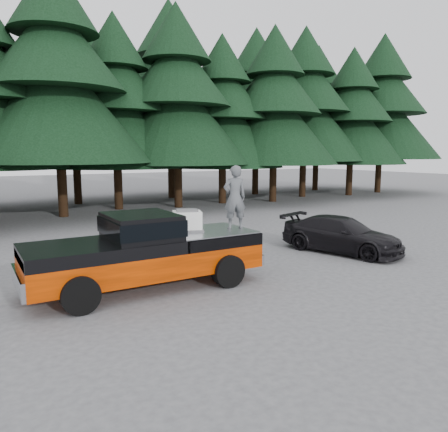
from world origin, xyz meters
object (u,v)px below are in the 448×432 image
air_compressor (187,221)px  pickup_truck (146,263)px  man_on_bed (235,197)px  parked_car (341,235)px

air_compressor → pickup_truck: bearing=-149.8°
pickup_truck → man_on_bed: (2.54, -0.17, 1.54)m
man_on_bed → parked_car: size_ratio=0.41×
pickup_truck → parked_car: (7.26, 0.38, -0.05)m
man_on_bed → parked_car: bearing=-157.4°
pickup_truck → air_compressor: air_compressor is taller
air_compressor → man_on_bed: size_ratio=0.43×
pickup_truck → air_compressor: (1.28, 0.22, 0.92)m
air_compressor → parked_car: (5.98, 0.16, -0.97)m
parked_car → air_compressor: bearing=164.2°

